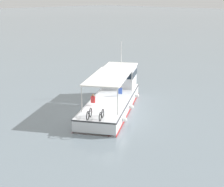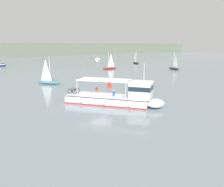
{
  "view_description": "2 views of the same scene",
  "coord_description": "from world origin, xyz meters",
  "px_view_note": "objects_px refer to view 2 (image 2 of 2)",
  "views": [
    {
      "loc": [
        -18.5,
        19.13,
        9.64
      ],
      "look_at": [
        0.86,
        -1.22,
        1.4
      ],
      "focal_mm": 54.83,
      "sensor_mm": 36.0,
      "label": 1
    },
    {
      "loc": [
        -18.58,
        -23.72,
        7.64
      ],
      "look_at": [
        0.86,
        -1.22,
        1.4
      ],
      "focal_mm": 37.76,
      "sensor_mm": 36.0,
      "label": 2
    }
  ],
  "objects_px": {
    "sailboat_far_left": "(110,67)",
    "motorboat_near_port": "(1,65)",
    "sailboat_outer_anchorage": "(174,68)",
    "motorboat_horizon_west": "(98,59)",
    "channel_buoy": "(109,84)",
    "sailboat_far_right": "(136,62)",
    "ferry_main": "(120,97)",
    "sailboat_horizon_east": "(49,81)"
  },
  "relations": [
    {
      "from": "sailboat_outer_anchorage",
      "to": "ferry_main",
      "type": "bearing_deg",
      "value": -153.68
    },
    {
      "from": "sailboat_outer_anchorage",
      "to": "channel_buoy",
      "type": "relative_size",
      "value": 3.86
    },
    {
      "from": "sailboat_far_left",
      "to": "sailboat_outer_anchorage",
      "type": "xyz_separation_m",
      "value": [
        14.5,
        -13.7,
        0.0
      ]
    },
    {
      "from": "motorboat_horizon_west",
      "to": "sailboat_far_right",
      "type": "bearing_deg",
      "value": -95.92
    },
    {
      "from": "sailboat_outer_anchorage",
      "to": "channel_buoy",
      "type": "height_order",
      "value": "sailboat_outer_anchorage"
    },
    {
      "from": "sailboat_outer_anchorage",
      "to": "motorboat_horizon_west",
      "type": "distance_m",
      "value": 53.01
    },
    {
      "from": "sailboat_outer_anchorage",
      "to": "sailboat_far_right",
      "type": "bearing_deg",
      "value": 72.4
    },
    {
      "from": "motorboat_horizon_west",
      "to": "sailboat_far_right",
      "type": "height_order",
      "value": "sailboat_far_right"
    },
    {
      "from": "sailboat_outer_anchorage",
      "to": "sailboat_horizon_east",
      "type": "bearing_deg",
      "value": 179.79
    },
    {
      "from": "motorboat_near_port",
      "to": "sailboat_far_right",
      "type": "distance_m",
      "value": 50.1
    },
    {
      "from": "ferry_main",
      "to": "sailboat_horizon_east",
      "type": "relative_size",
      "value": 2.31
    },
    {
      "from": "motorboat_near_port",
      "to": "sailboat_far_right",
      "type": "height_order",
      "value": "sailboat_far_right"
    },
    {
      "from": "motorboat_horizon_west",
      "to": "channel_buoy",
      "type": "bearing_deg",
      "value": -126.0
    },
    {
      "from": "motorboat_near_port",
      "to": "channel_buoy",
      "type": "xyz_separation_m",
      "value": [
        2.57,
        -55.79,
        0.02
      ]
    },
    {
      "from": "motorboat_horizon_west",
      "to": "channel_buoy",
      "type": "height_order",
      "value": "channel_buoy"
    },
    {
      "from": "sailboat_horizon_east",
      "to": "sailboat_far_right",
      "type": "distance_m",
      "value": 54.19
    },
    {
      "from": "channel_buoy",
      "to": "sailboat_far_right",
      "type": "bearing_deg",
      "value": 38.57
    },
    {
      "from": "channel_buoy",
      "to": "motorboat_horizon_west",
      "type": "bearing_deg",
      "value": 54.0
    },
    {
      "from": "motorboat_horizon_west",
      "to": "channel_buoy",
      "type": "relative_size",
      "value": 2.68
    },
    {
      "from": "sailboat_far_left",
      "to": "motorboat_near_port",
      "type": "distance_m",
      "value": 39.12
    },
    {
      "from": "ferry_main",
      "to": "channel_buoy",
      "type": "relative_size",
      "value": 8.91
    },
    {
      "from": "ferry_main",
      "to": "sailboat_outer_anchorage",
      "type": "xyz_separation_m",
      "value": [
        42.05,
        20.8,
        -0.47
      ]
    },
    {
      "from": "sailboat_horizon_east",
      "to": "channel_buoy",
      "type": "relative_size",
      "value": 3.86
    },
    {
      "from": "ferry_main",
      "to": "channel_buoy",
      "type": "height_order",
      "value": "ferry_main"
    },
    {
      "from": "ferry_main",
      "to": "sailboat_far_right",
      "type": "distance_m",
      "value": 66.25
    },
    {
      "from": "sailboat_far_left",
      "to": "channel_buoy",
      "type": "xyz_separation_m",
      "value": [
        -20.59,
        -24.26,
        0.03
      ]
    },
    {
      "from": "motorboat_near_port",
      "to": "motorboat_horizon_west",
      "type": "height_order",
      "value": "same"
    },
    {
      "from": "sailboat_far_left",
      "to": "sailboat_horizon_east",
      "type": "xyz_separation_m",
      "value": [
        -27.1,
        -13.55,
        0.0
      ]
    },
    {
      "from": "motorboat_horizon_west",
      "to": "sailboat_far_right",
      "type": "xyz_separation_m",
      "value": [
        -2.97,
        -28.68,
        -0.0
      ]
    },
    {
      "from": "ferry_main",
      "to": "motorboat_near_port",
      "type": "bearing_deg",
      "value": 86.19
    },
    {
      "from": "sailboat_outer_anchorage",
      "to": "sailboat_far_left",
      "type": "bearing_deg",
      "value": 136.62
    },
    {
      "from": "motorboat_near_port",
      "to": "sailboat_outer_anchorage",
      "type": "xyz_separation_m",
      "value": [
        37.65,
        -45.22,
        -0.0
      ]
    },
    {
      "from": "sailboat_horizon_east",
      "to": "ferry_main",
      "type": "bearing_deg",
      "value": -91.23
    },
    {
      "from": "motorboat_near_port",
      "to": "ferry_main",
      "type": "bearing_deg",
      "value": -93.81
    },
    {
      "from": "sailboat_far_left",
      "to": "motorboat_near_port",
      "type": "relative_size",
      "value": 1.41
    },
    {
      "from": "sailboat_far_left",
      "to": "sailboat_far_right",
      "type": "bearing_deg",
      "value": 23.7
    },
    {
      "from": "ferry_main",
      "to": "motorboat_horizon_west",
      "type": "relative_size",
      "value": 3.33
    },
    {
      "from": "sailboat_horizon_east",
      "to": "channel_buoy",
      "type": "xyz_separation_m",
      "value": [
        6.51,
        -10.72,
        0.03
      ]
    },
    {
      "from": "sailboat_far_right",
      "to": "channel_buoy",
      "type": "xyz_separation_m",
      "value": [
        -42.48,
        -33.87,
        0.03
      ]
    },
    {
      "from": "sailboat_far_left",
      "to": "sailboat_outer_anchorage",
      "type": "distance_m",
      "value": 19.94
    },
    {
      "from": "sailboat_far_left",
      "to": "channel_buoy",
      "type": "relative_size",
      "value": 3.86
    },
    {
      "from": "motorboat_horizon_west",
      "to": "sailboat_outer_anchorage",
      "type": "bearing_deg",
      "value": -101.28
    }
  ]
}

